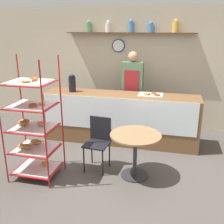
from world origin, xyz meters
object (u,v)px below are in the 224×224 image
object	(u,v)px
cafe_table	(135,145)
donut_tray_counter	(151,94)
person_worker	(132,90)
pastry_rack	(33,127)
cafe_chair	(99,138)
coffee_carafe	(72,83)

from	to	relation	value
cafe_table	donut_tray_counter	xyz separation A→B (m)	(0.09, 1.32, 0.47)
person_worker	pastry_rack	bearing A→B (deg)	-118.64
cafe_table	cafe_chair	xyz separation A→B (m)	(-0.63, 0.15, -0.02)
pastry_rack	cafe_table	bearing A→B (deg)	12.77
person_worker	cafe_table	world-z (taller)	person_worker
person_worker	coffee_carafe	xyz separation A→B (m)	(-1.15, -0.54, 0.19)
pastry_rack	cafe_table	world-z (taller)	pastry_rack
pastry_rack	cafe_chair	bearing A→B (deg)	29.03
person_worker	donut_tray_counter	size ratio (longest dim) A/B	3.79
person_worker	cafe_chair	bearing A→B (deg)	-99.71
person_worker	cafe_table	distance (m)	1.87
cafe_table	coffee_carafe	distance (m)	2.05
person_worker	cafe_chair	xyz separation A→B (m)	(-0.28, -1.64, -0.45)
cafe_table	cafe_chair	bearing A→B (deg)	166.93
coffee_carafe	donut_tray_counter	bearing A→B (deg)	2.89
pastry_rack	person_worker	world-z (taller)	pastry_rack
coffee_carafe	donut_tray_counter	world-z (taller)	coffee_carafe
person_worker	coffee_carafe	world-z (taller)	person_worker
cafe_table	coffee_carafe	size ratio (longest dim) A/B	2.22
person_worker	cafe_chair	size ratio (longest dim) A/B	2.07
person_worker	donut_tray_counter	world-z (taller)	person_worker
cafe_chair	donut_tray_counter	distance (m)	1.46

